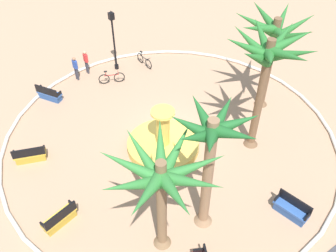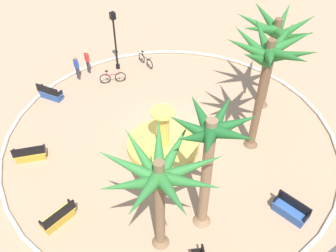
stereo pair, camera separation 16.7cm
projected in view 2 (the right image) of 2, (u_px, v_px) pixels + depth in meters
name	position (u px, v px, depth m)	size (l,w,h in m)	color
ground_plane	(170.00, 136.00, 20.64)	(80.00, 80.00, 0.00)	tan
plaza_curb	(170.00, 135.00, 20.57)	(18.20, 18.20, 0.20)	silver
fountain	(163.00, 143.00, 19.70)	(3.83, 3.83, 2.56)	gold
palm_tree_near_fountain	(274.00, 37.00, 19.71)	(4.51, 4.55, 5.90)	brown
palm_tree_by_curb	(210.00, 146.00, 13.36)	(3.30, 3.39, 6.19)	#8E6B4C
palm_tree_mid_plaza	(268.00, 60.00, 16.60)	(4.17, 4.22, 6.59)	brown
palm_tree_far_side	(159.00, 177.00, 12.94)	(4.54, 4.66, 5.24)	brown
bench_east	(290.00, 211.00, 16.48)	(0.80, 1.67, 1.00)	#335BA8
bench_west	(30.00, 155.00, 19.08)	(1.67, 1.03, 1.00)	gold
bench_north	(50.00, 94.00, 22.99)	(1.25, 1.63, 1.00)	#335BA8
bench_southeast	(59.00, 218.00, 16.22)	(1.67, 0.88, 1.00)	gold
lamppost	(115.00, 36.00, 24.15)	(0.32, 0.32, 4.24)	black
bicycle_red_frame	(113.00, 77.00, 24.27)	(1.61, 0.73, 0.94)	black
bicycle_by_lamppost	(146.00, 60.00, 25.85)	(0.44, 1.72, 0.94)	black
person_cyclist_helmet	(77.00, 67.00, 24.22)	(0.24, 0.53, 1.68)	#33333D
person_cyclist_photo	(87.00, 60.00, 24.80)	(0.22, 0.53, 1.69)	#33333D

